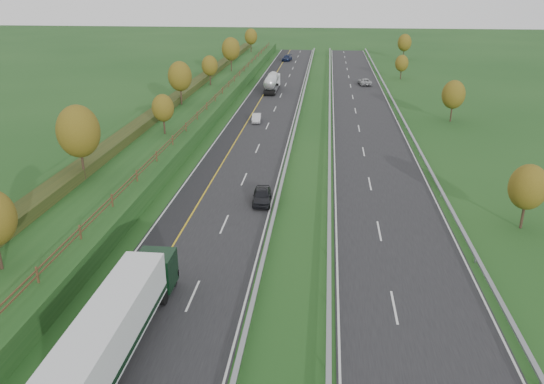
{
  "coord_description": "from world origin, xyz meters",
  "views": [
    {
      "loc": [
        10.08,
        -20.33,
        20.57
      ],
      "look_at": [
        5.34,
        25.96,
        2.2
      ],
      "focal_mm": 35.0,
      "sensor_mm": 36.0,
      "label": 1
    }
  ],
  "objects_px": {
    "road_tanker": "(272,82)",
    "car_dark_near": "(262,196)",
    "box_lorry": "(117,323)",
    "car_oncoming": "(365,82)",
    "car_silver_mid": "(257,118)",
    "car_small_far": "(287,58)"
  },
  "relations": [
    {
      "from": "road_tanker",
      "to": "car_dark_near",
      "type": "height_order",
      "value": "road_tanker"
    },
    {
      "from": "car_dark_near",
      "to": "road_tanker",
      "type": "bearing_deg",
      "value": 90.9
    },
    {
      "from": "box_lorry",
      "to": "car_oncoming",
      "type": "xyz_separation_m",
      "value": [
        19.69,
        92.21,
        -1.58
      ]
    },
    {
      "from": "box_lorry",
      "to": "car_silver_mid",
      "type": "height_order",
      "value": "box_lorry"
    },
    {
      "from": "car_small_far",
      "to": "car_oncoming",
      "type": "distance_m",
      "value": 41.61
    },
    {
      "from": "car_dark_near",
      "to": "car_silver_mid",
      "type": "xyz_separation_m",
      "value": [
        -4.85,
        33.06,
        -0.12
      ]
    },
    {
      "from": "box_lorry",
      "to": "car_silver_mid",
      "type": "relative_size",
      "value": 4.2
    },
    {
      "from": "road_tanker",
      "to": "car_small_far",
      "type": "xyz_separation_m",
      "value": [
        -0.36,
        45.51,
        -1.03
      ]
    },
    {
      "from": "car_silver_mid",
      "to": "road_tanker",
      "type": "bearing_deg",
      "value": 86.23
    },
    {
      "from": "box_lorry",
      "to": "car_silver_mid",
      "type": "xyz_separation_m",
      "value": [
        0.62,
        57.28,
        -1.65
      ]
    },
    {
      "from": "road_tanker",
      "to": "car_silver_mid",
      "type": "relative_size",
      "value": 2.89
    },
    {
      "from": "box_lorry",
      "to": "car_dark_near",
      "type": "xyz_separation_m",
      "value": [
        5.47,
        24.22,
        -1.53
      ]
    },
    {
      "from": "box_lorry",
      "to": "car_oncoming",
      "type": "bearing_deg",
      "value": 77.94
    },
    {
      "from": "car_dark_near",
      "to": "car_oncoming",
      "type": "bearing_deg",
      "value": 74.19
    },
    {
      "from": "road_tanker",
      "to": "car_silver_mid",
      "type": "height_order",
      "value": "road_tanker"
    },
    {
      "from": "road_tanker",
      "to": "car_silver_mid",
      "type": "bearing_deg",
      "value": -89.54
    },
    {
      "from": "car_silver_mid",
      "to": "car_oncoming",
      "type": "relative_size",
      "value": 0.76
    },
    {
      "from": "road_tanker",
      "to": "car_small_far",
      "type": "height_order",
      "value": "road_tanker"
    },
    {
      "from": "road_tanker",
      "to": "car_small_far",
      "type": "relative_size",
      "value": 2.07
    },
    {
      "from": "car_dark_near",
      "to": "car_small_far",
      "type": "height_order",
      "value": "car_small_far"
    },
    {
      "from": "car_silver_mid",
      "to": "car_small_far",
      "type": "bearing_deg",
      "value": 86.23
    },
    {
      "from": "box_lorry",
      "to": "car_small_far",
      "type": "height_order",
      "value": "box_lorry"
    }
  ]
}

